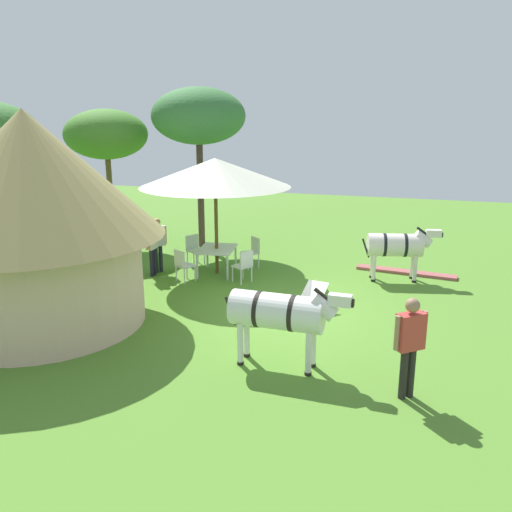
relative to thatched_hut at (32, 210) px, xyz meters
The scene contains 17 objects.
ground_plane 5.92m from the thatched_hut, 62.65° to the right, with size 36.00×36.00×0.00m, color #51832B.
thatched_hut is the anchor object (origin of this frame).
shade_umbrella 5.16m from the thatched_hut, 26.52° to the right, with size 4.18×4.18×3.28m.
patio_dining_table 5.47m from the thatched_hut, 26.52° to the right, with size 1.45×1.16×0.74m.
patio_chair_east_end 6.62m from the thatched_hut, 29.27° to the right, with size 0.61×0.61×0.90m.
patio_chair_near_lawn 5.78m from the thatched_hut, 13.91° to the right, with size 0.60×0.59×0.90m.
patio_chair_near_hut 4.43m from the thatched_hut, 25.64° to the right, with size 0.58×0.59×0.90m.
patio_chair_west_end 5.57m from the thatched_hut, 39.77° to the right, with size 0.59×0.59×0.90m.
guest_beside_umbrella 4.52m from the thatched_hut, ahead, with size 0.47×0.42×1.59m.
guest_behind_table 4.21m from the thatched_hut, ahead, with size 0.57×0.22×1.58m.
standing_watcher 7.93m from the thatched_hut, 96.99° to the right, with size 0.46×0.49×1.70m.
striped_lounge_chair 6.42m from the thatched_hut, 66.35° to the right, with size 0.91×0.70×0.62m.
zebra_nearest_camera 5.70m from the thatched_hut, 95.01° to the right, with size 0.69×2.37×1.58m.
zebra_by_umbrella 9.18m from the thatched_hut, 52.97° to the right, with size 0.92×2.11×1.52m.
acacia_tree_far_lawn 7.70m from the thatched_hut, ahead, with size 3.07×3.07×5.29m.
acacia_tree_behind_hut 7.62m from the thatched_hut, 20.26° to the left, with size 2.80×2.80×4.60m.
brick_patio_kerb 10.02m from the thatched_hut, 50.52° to the right, with size 2.80×0.36×0.08m, color #9F5050.
Camera 1 is at (-11.56, -2.93, 4.49)m, focal length 37.36 mm.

